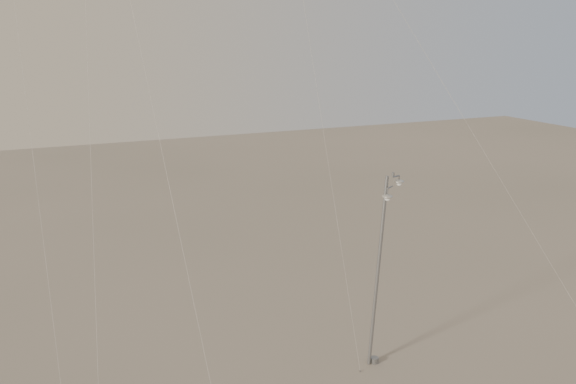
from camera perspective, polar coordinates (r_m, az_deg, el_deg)
name	(u,v)px	position (r m, az deg, el deg)	size (l,w,h in m)	color
street_lamp	(381,265)	(32.89, 8.24, -6.46)	(1.83, 1.02, 10.19)	gray
kite_1	(86,9)	(30.50, -17.53, 15.26)	(2.71, 12.72, 24.71)	#352D2C
kite_3	(144,68)	(22.37, -12.67, 10.71)	(1.63, 11.15, 22.46)	maroon
kite_4	(408,26)	(36.71, 10.63, 14.29)	(10.06, 13.09, 23.82)	#352D2C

